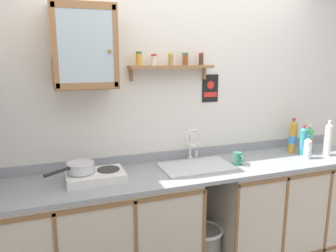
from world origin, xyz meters
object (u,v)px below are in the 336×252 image
Objects in this scene: bottle_juice_amber_2 at (293,137)px; sink at (196,169)px; bottle_water_clear_1 at (308,148)px; trash_bin at (204,249)px; bottle_opaque_white_0 at (328,140)px; saucepan at (80,167)px; bottle_soda_green_4 at (309,139)px; mug at (238,159)px; wall_cabinet at (84,47)px; bottle_detergent_teal_3 at (303,142)px; warning_sign at (210,89)px; hot_plate_stove at (95,176)px.

sink is at bearing -176.25° from bottle_juice_amber_2.
bottle_water_clear_1 is 0.22m from bottle_juice_amber_2.
trash_bin is at bearing -50.14° from sink.
bottle_opaque_white_0 is at bearing 2.61° from bottle_water_clear_1.
bottle_soda_green_4 reaches higher than saucepan.
mug is 0.29× the size of trash_bin.
bottle_water_clear_1 is at bearing -7.79° from wall_cabinet.
bottle_soda_green_4 is (0.16, -0.03, -0.03)m from bottle_juice_amber_2.
sink is 1.19m from bottle_soda_green_4.
bottle_detergent_teal_3 is 1.32m from trash_bin.
bottle_opaque_white_0 is at bearing -6.64° from wall_cabinet.
bottle_water_clear_1 is at bearing -134.37° from bottle_soda_green_4.
bottle_detergent_teal_3 is (0.04, -0.10, -0.02)m from bottle_juice_amber_2.
bottle_water_clear_1 reaches higher than trash_bin.
sink is 1.80× the size of bottle_opaque_white_0.
trash_bin is at bearing -119.47° from warning_sign.
bottle_juice_amber_2 is at bearing 3.75° from sink.
bottle_juice_amber_2 is at bearing 87.52° from bottle_water_clear_1.
bottle_juice_amber_2 is (-0.23, 0.20, 0.00)m from bottle_opaque_white_0.
saucepan reaches higher than mug.
hot_plate_stove is 1.25m from warning_sign.
bottle_detergent_teal_3 is at bearing 0.09° from hot_plate_stove.
bottle_opaque_white_0 is 0.18m from bottle_soda_green_4.
trash_bin is at bearing -171.96° from bottle_juice_amber_2.
bottle_detergent_teal_3 is (1.99, -0.01, 0.01)m from saucepan.
sink is 2.24× the size of bottle_soda_green_4.
warning_sign is (-0.94, 0.23, 0.49)m from bottle_soda_green_4.
bottle_juice_amber_2 is 1.31m from trash_bin.
sink reaches higher than mug.
bottle_detergent_teal_3 is (1.88, 0.00, 0.09)m from hot_plate_stove.
trash_bin is (0.88, -0.04, -0.76)m from hot_plate_stove.
bottle_juice_amber_2 is at bearing 8.04° from trash_bin.
trash_bin is (-1.19, 0.06, -0.88)m from bottle_opaque_white_0.
saucepan is 1.28m from mug.
bottle_water_clear_1 is (-0.24, -0.01, -0.05)m from bottle_opaque_white_0.
saucepan is 1.45× the size of warning_sign.
sink is at bearing 129.86° from trash_bin.
saucepan is 0.60× the size of wall_cabinet.
bottle_opaque_white_0 is at bearing -6.00° from sink.
bottle_opaque_white_0 reaches higher than sink.
saucepan is 1.64× the size of bottle_water_clear_1.
bottle_juice_amber_2 is 2.04m from wall_cabinet.
wall_cabinet is at bearing 56.89° from saucepan.
mug is (-0.67, 0.06, -0.04)m from bottle_water_clear_1.
bottle_soda_green_4 is (2.12, 0.05, 0.01)m from saucepan.
bottle_water_clear_1 reaches higher than hot_plate_stove.
bottle_soda_green_4 is at bearing -2.27° from wall_cabinet.
bottle_soda_green_4 is at bearing 1.33° from saucepan.
saucepan is at bearing 179.60° from bottle_detergent_teal_3.
sink is 0.72m from trash_bin.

